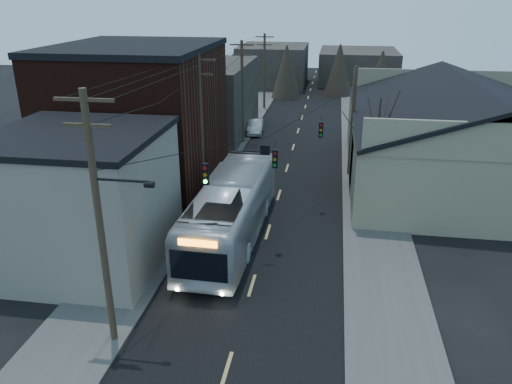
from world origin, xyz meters
TOP-DOWN VIEW (x-y plane):
  - road_surface at (0.00, 30.00)m, footprint 9.00×110.00m
  - sidewalk_left at (-6.50, 30.00)m, footprint 4.00×110.00m
  - sidewalk_right at (6.50, 30.00)m, footprint 4.00×110.00m
  - building_clapboard at (-9.00, 9.00)m, footprint 8.00×8.00m
  - building_brick at (-10.00, 20.00)m, footprint 10.00×12.00m
  - building_left_far at (-9.50, 36.00)m, footprint 9.00×14.00m
  - warehouse at (13.00, 25.00)m, footprint 16.16×20.60m
  - building_far_left at (-6.00, 65.00)m, footprint 10.00×12.00m
  - building_far_right at (7.00, 70.00)m, footprint 12.00×14.00m
  - bare_tree at (6.50, 20.00)m, footprint 0.40×0.40m
  - utility_lines at (-3.11, 24.14)m, footprint 11.24×45.28m
  - bus at (-2.00, 12.83)m, footprint 3.46×13.47m
  - parked_car at (-4.30, 36.43)m, footprint 1.80×4.28m

SIDE VIEW (x-z plane):
  - road_surface at x=0.00m, z-range 0.00..0.02m
  - sidewalk_left at x=-6.50m, z-range 0.00..0.12m
  - sidewalk_right at x=6.50m, z-range 0.00..0.12m
  - parked_car at x=-4.30m, z-range 0.00..1.37m
  - bus at x=-2.00m, z-range 0.00..3.73m
  - building_far_right at x=7.00m, z-range 0.00..5.00m
  - warehouse at x=13.00m, z-range -1.17..6.56m
  - building_far_left at x=-6.00m, z-range 0.00..6.00m
  - building_clapboard at x=-9.00m, z-range 0.00..7.00m
  - building_left_far at x=-9.50m, z-range 0.00..7.00m
  - bare_tree at x=6.50m, z-range 0.00..7.20m
  - utility_lines at x=-3.11m, z-range -0.30..10.20m
  - building_brick at x=-10.00m, z-range 0.00..10.00m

